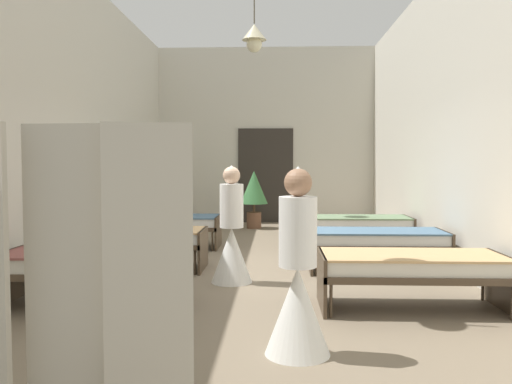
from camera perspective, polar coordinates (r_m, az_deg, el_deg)
name	(u,v)px	position (r m, az deg, el deg)	size (l,w,h in m)	color
ground_plane	(256,273)	(7.45, 0.04, -8.93)	(6.08, 12.58, 0.10)	#7A6B56
room_shell	(259,119)	(8.54, 0.36, 7.99)	(5.88, 12.18, 4.45)	beige
bed_left_row_0	(91,264)	(5.83, -17.73, -7.58)	(1.90, 0.84, 0.57)	#473828
bed_right_row_0	(412,267)	(5.66, 16.76, -7.88)	(1.90, 0.84, 0.57)	#473828
bed_left_row_1	(138,238)	(7.61, -12.81, -5.00)	(1.90, 0.84, 0.57)	#473828
bed_right_row_1	(377,240)	(7.49, 13.12, -5.14)	(1.90, 0.84, 0.57)	#473828
bed_left_row_2	(167,223)	(9.45, -9.80, -3.39)	(1.90, 0.84, 0.57)	#473828
bed_right_row_2	(356,224)	(9.34, 10.94, -3.48)	(1.90, 0.84, 0.57)	#473828
nurse_near_aisle	(298,288)	(4.16, 4.60, -10.48)	(0.52, 0.52, 1.49)	white
nurse_mid_aisle	(232,241)	(6.59, -2.69, -5.40)	(0.52, 0.52, 1.49)	white
potted_plant	(254,191)	(12.04, -0.23, 0.08)	(0.64, 0.64, 1.34)	brown
privacy_screen	(64,300)	(2.72, -20.38, -11.07)	(1.25, 0.18, 1.70)	#BCB29E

